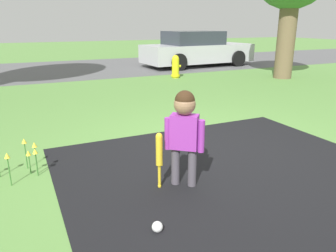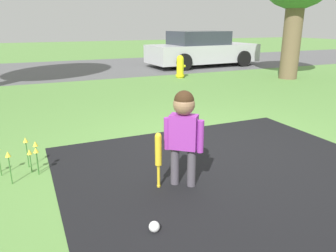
# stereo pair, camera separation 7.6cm
# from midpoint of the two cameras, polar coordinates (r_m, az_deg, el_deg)

# --- Properties ---
(ground_plane) EXTENTS (60.00, 60.00, 0.00)m
(ground_plane) POSITION_cam_midpoint_polar(r_m,az_deg,el_deg) (4.64, 8.75, -4.04)
(ground_plane) COLOR #5B8C42
(street_strip) EXTENTS (40.00, 6.00, 0.01)m
(street_strip) POSITION_cam_midpoint_polar(r_m,az_deg,el_deg) (13.51, -13.81, 9.80)
(street_strip) COLOR #59595B
(street_strip) RESTS_ON ground
(child) EXTENTS (0.34, 0.30, 1.04)m
(child) POSITION_cam_midpoint_polar(r_m,az_deg,el_deg) (3.38, 3.40, 0.08)
(child) COLOR #4C4751
(child) RESTS_ON ground
(baseball_bat) EXTENTS (0.07, 0.07, 0.62)m
(baseball_bat) POSITION_cam_midpoint_polar(r_m,az_deg,el_deg) (3.41, -1.04, -4.67)
(baseball_bat) COLOR yellow
(baseball_bat) RESTS_ON ground
(sports_ball) EXTENTS (0.09, 0.09, 0.09)m
(sports_ball) POSITION_cam_midpoint_polar(r_m,az_deg,el_deg) (2.89, -1.62, -17.12)
(sports_ball) COLOR white
(sports_ball) RESTS_ON ground
(fire_hydrant) EXTENTS (0.32, 0.29, 0.73)m
(fire_hydrant) POSITION_cam_midpoint_polar(r_m,az_deg,el_deg) (10.67, 2.34, 10.27)
(fire_hydrant) COLOR yellow
(fire_hydrant) RESTS_ON ground
(parked_car) EXTENTS (4.58, 2.16, 1.39)m
(parked_car) POSITION_cam_midpoint_polar(r_m,az_deg,el_deg) (13.77, 6.06, 13.06)
(parked_car) COLOR #B7B7BC
(parked_car) RESTS_ON ground
(flower_bed) EXTENTS (0.60, 0.46, 0.39)m
(flower_bed) POSITION_cam_midpoint_polar(r_m,az_deg,el_deg) (4.09, -24.33, -3.96)
(flower_bed) COLOR #38702D
(flower_bed) RESTS_ON ground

